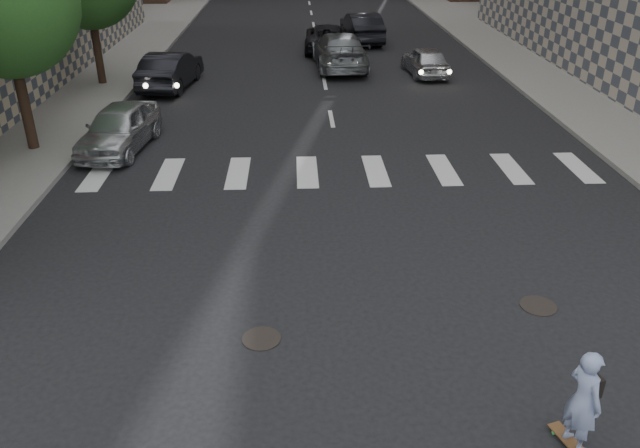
# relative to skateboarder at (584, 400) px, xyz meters

# --- Properties ---
(ground) EXTENTS (160.00, 160.00, 0.00)m
(ground) POSITION_rel_skateboarder_xyz_m (-2.53, 1.50, -0.89)
(ground) COLOR black
(ground) RESTS_ON ground
(manhole_b) EXTENTS (0.70, 0.70, 0.02)m
(manhole_b) POSITION_rel_skateboarder_xyz_m (-4.53, 2.70, -0.88)
(manhole_b) COLOR black
(manhole_b) RESTS_ON ground
(manhole_c) EXTENTS (0.70, 0.70, 0.02)m
(manhole_c) POSITION_rel_skateboarder_xyz_m (0.77, 3.50, -0.88)
(manhole_c) COLOR black
(manhole_c) RESTS_ON ground
(skateboarder) EXTENTS (0.54, 0.88, 1.71)m
(skateboarder) POSITION_rel_skateboarder_xyz_m (0.00, 0.00, 0.00)
(skateboarder) COLOR brown
(skateboarder) RESTS_ON ground
(silver_sedan) EXTENTS (2.20, 4.33, 1.41)m
(silver_sedan) POSITION_rel_skateboarder_xyz_m (-9.35, 12.63, -0.19)
(silver_sedan) COLOR silver
(silver_sedan) RESTS_ON ground
(traffic_car_a) EXTENTS (2.19, 4.73, 1.50)m
(traffic_car_a) POSITION_rel_skateboarder_xyz_m (-9.03, 20.16, -0.14)
(traffic_car_a) COLOR black
(traffic_car_a) RESTS_ON ground
(traffic_car_b) EXTENTS (2.62, 5.78, 1.64)m
(traffic_car_b) POSITION_rel_skateboarder_xyz_m (-1.71, 23.40, -0.07)
(traffic_car_b) COLOR #5B5F63
(traffic_car_b) RESTS_ON ground
(traffic_car_c) EXTENTS (2.48, 4.93, 1.34)m
(traffic_car_c) POSITION_rel_skateboarder_xyz_m (-2.09, 27.50, -0.22)
(traffic_car_c) COLOR black
(traffic_car_c) RESTS_ON ground
(traffic_car_d) EXTENTS (1.82, 3.88, 1.29)m
(traffic_car_d) POSITION_rel_skateboarder_xyz_m (2.09, 21.90, -0.25)
(traffic_car_d) COLOR silver
(traffic_car_d) RESTS_ON ground
(traffic_car_e) EXTENTS (2.17, 5.04, 1.62)m
(traffic_car_e) POSITION_rel_skateboarder_xyz_m (-0.03, 29.56, -0.09)
(traffic_car_e) COLOR black
(traffic_car_e) RESTS_ON ground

